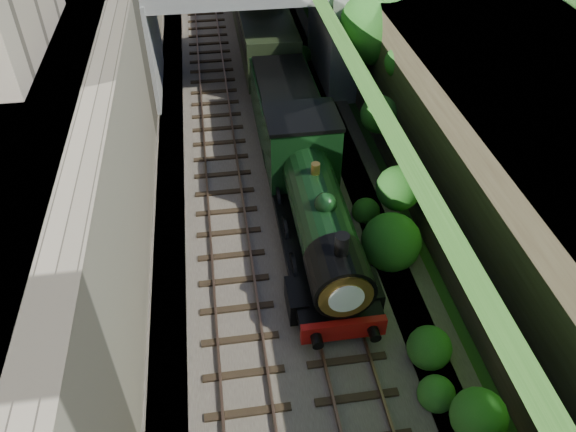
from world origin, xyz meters
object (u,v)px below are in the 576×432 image
object	(u,v)px
road_bridge	(263,11)
tender	(286,113)
tree	(379,28)
locomotive	(315,207)

from	to	relation	value
road_bridge	tender	world-z (taller)	road_bridge
tree	locomotive	xyz separation A→B (m)	(-4.71, -9.28, -2.75)
road_bridge	tender	distance (m)	6.92
road_bridge	tree	size ratio (longest dim) A/B	2.42
tree	tender	world-z (taller)	tree
road_bridge	tender	xyz separation A→B (m)	(0.26, -6.46, -2.46)
road_bridge	locomotive	distance (m)	14.00
road_bridge	tree	distance (m)	6.76
road_bridge	locomotive	bearing A→B (deg)	-88.94
tree	road_bridge	bearing A→B (deg)	137.55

